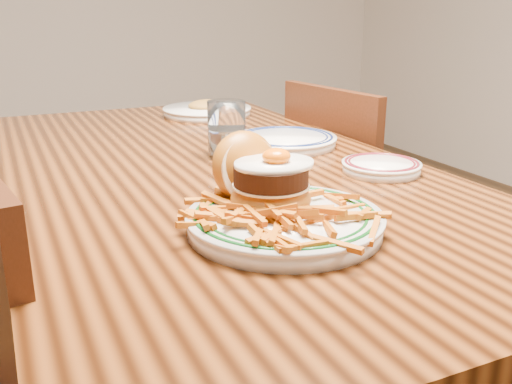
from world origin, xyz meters
name	(u,v)px	position (x,y,z in m)	size (l,w,h in m)	color
table	(210,202)	(0.00, 0.00, 0.66)	(0.85, 1.60, 0.75)	black
chair_right	(355,216)	(0.56, 0.23, 0.46)	(0.45, 0.45, 0.86)	#421C0D
main_plate	(278,204)	(-0.04, -0.40, 0.79)	(0.30, 0.32, 0.15)	white
side_plate	(381,166)	(0.30, -0.21, 0.76)	(0.16, 0.17, 0.02)	white
rear_plate	(285,140)	(0.23, 0.08, 0.77)	(0.25, 0.25, 0.03)	white
water_glass	(227,133)	(0.06, 0.04, 0.81)	(0.09, 0.09, 0.13)	white
far_plate	(207,110)	(0.20, 0.56, 0.77)	(0.28, 0.28, 0.05)	white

